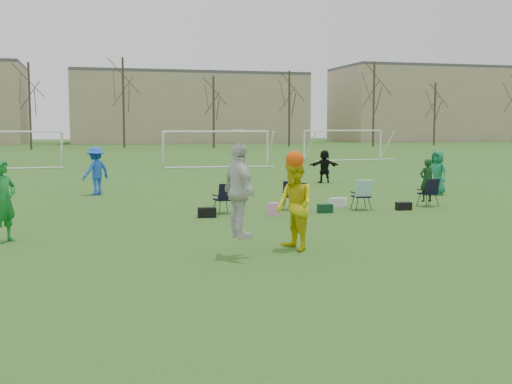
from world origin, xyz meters
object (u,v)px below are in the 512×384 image
object	(u,v)px
fielder_green_far	(437,173)
fielder_black	(324,166)
goal_left	(4,139)
goal_mid	(216,138)
fielder_green_near	(3,201)
goal_right	(344,136)
center_contest	(272,198)
fielder_blue	(96,171)

from	to	relation	value
fielder_green_far	fielder_black	bearing A→B (deg)	175.87
goal_left	goal_mid	distance (m)	14.14
fielder_black	goal_mid	world-z (taller)	goal_mid
fielder_green_near	goal_left	size ratio (longest dim) A/B	0.27
fielder_black	goal_left	bearing A→B (deg)	-39.47
goal_mid	goal_right	bearing A→B (deg)	30.57
fielder_black	goal_mid	distance (m)	14.56
center_contest	fielder_blue	bearing A→B (deg)	104.85
fielder_black	goal_mid	xyz separation A→B (m)	(-2.55, 14.29, 1.12)
goal_mid	fielder_green_near	bearing A→B (deg)	-107.18
goal_mid	goal_right	xyz separation A→B (m)	(12.00, 6.00, 0.00)
fielder_green_near	goal_mid	bearing A→B (deg)	18.15
goal_left	fielder_blue	bearing A→B (deg)	-78.62
fielder_blue	fielder_green_far	world-z (taller)	fielder_blue
fielder_blue	fielder_black	size ratio (longest dim) A/B	1.21
fielder_green_near	goal_right	bearing A→B (deg)	5.27
goal_left	goal_mid	bearing A→B (deg)	-13.13
fielder_green_near	goal_mid	world-z (taller)	goal_mid
fielder_blue	fielder_green_near	bearing A→B (deg)	38.47
fielder_black	goal_left	size ratio (longest dim) A/B	0.22
center_contest	fielder_green_far	bearing A→B (deg)	44.83
center_contest	fielder_green_near	bearing A→B (deg)	153.46
center_contest	goal_mid	size ratio (longest dim) A/B	0.37
fielder_green_far	goal_right	xyz separation A→B (m)	(7.04, 26.69, 1.03)
fielder_blue	fielder_green_far	size ratio (longest dim) A/B	1.09
fielder_green_near	goal_left	xyz separation A→B (m)	(-3.33, 29.53, 0.93)
fielder_green_far	center_contest	bearing A→B (deg)	-69.96
fielder_green_far	fielder_green_near	bearing A→B (deg)	-91.14
fielder_black	goal_right	distance (m)	22.41
center_contest	goal_right	bearing A→B (deg)	65.19
fielder_green_far	center_contest	size ratio (longest dim) A/B	0.66
goal_left	goal_right	xyz separation A→B (m)	(26.00, 4.00, 0.00)
fielder_black	goal_right	world-z (taller)	goal_right
goal_mid	goal_right	distance (m)	13.42
fielder_blue	goal_mid	xyz separation A→B (m)	(8.37, 17.15, 0.95)
fielder_green_far	fielder_black	world-z (taller)	fielder_green_far
fielder_blue	fielder_green_far	bearing A→B (deg)	126.09
fielder_blue	goal_mid	bearing A→B (deg)	-155.07
fielder_black	goal_left	distance (m)	23.25
center_contest	goal_mid	world-z (taller)	center_contest
fielder_green_far	goal_mid	xyz separation A→B (m)	(-4.96, 20.69, 1.03)
fielder_blue	center_contest	distance (m)	13.75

